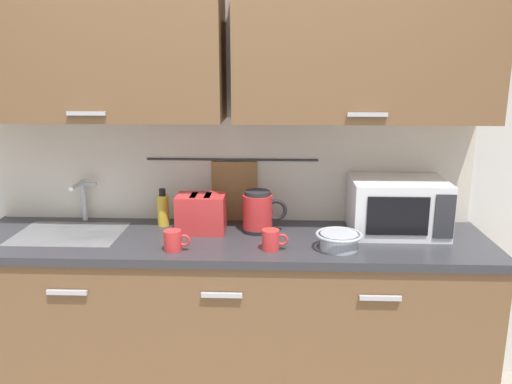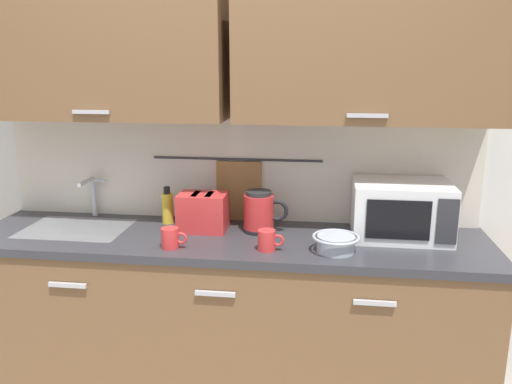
{
  "view_description": "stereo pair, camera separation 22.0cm",
  "coord_description": "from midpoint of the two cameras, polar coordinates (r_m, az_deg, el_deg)",
  "views": [
    {
      "loc": [
        0.24,
        -2.1,
        1.74
      ],
      "look_at": [
        0.14,
        0.33,
        1.12
      ],
      "focal_mm": 36.57,
      "sensor_mm": 36.0,
      "label": 1
    },
    {
      "loc": [
        0.45,
        -2.08,
        1.74
      ],
      "look_at": [
        0.14,
        0.33,
        1.12
      ],
      "focal_mm": 36.57,
      "sensor_mm": 36.0,
      "label": 2
    }
  ],
  "objects": [
    {
      "name": "toaster",
      "position": [
        2.62,
        -8.42,
        -2.35
      ],
      "size": [
        0.26,
        0.17,
        0.19
      ],
      "color": "red",
      "rests_on": "counter_unit"
    },
    {
      "name": "counter_unit",
      "position": [
        2.73,
        -5.56,
        -13.77
      ],
      "size": [
        2.53,
        0.64,
        0.9
      ],
      "color": "brown",
      "rests_on": "ground"
    },
    {
      "name": "microwave",
      "position": [
        2.64,
        12.92,
        -1.56
      ],
      "size": [
        0.46,
        0.35,
        0.27
      ],
      "color": "white",
      "rests_on": "counter_unit"
    },
    {
      "name": "mug_near_sink",
      "position": [
        2.4,
        -11.65,
        -5.27
      ],
      "size": [
        0.12,
        0.08,
        0.09
      ],
      "color": "red",
      "rests_on": "counter_unit"
    },
    {
      "name": "mug_by_kettle",
      "position": [
        2.36,
        -1.0,
        -5.3
      ],
      "size": [
        0.12,
        0.08,
        0.09
      ],
      "color": "red",
      "rests_on": "counter_unit"
    },
    {
      "name": "electric_kettle",
      "position": [
        2.6,
        -2.15,
        -2.21
      ],
      "size": [
        0.23,
        0.16,
        0.21
      ],
      "color": "black",
      "rests_on": "counter_unit"
    },
    {
      "name": "back_wall_assembly",
      "position": [
        2.65,
        -5.2,
        9.54
      ],
      "size": [
        3.7,
        0.41,
        2.5
      ],
      "color": "silver",
      "rests_on": "ground"
    },
    {
      "name": "mixing_bowl",
      "position": [
        2.38,
        6.45,
        -5.25
      ],
      "size": [
        0.21,
        0.21,
        0.08
      ],
      "color": "#A5ADB7",
      "rests_on": "counter_unit"
    },
    {
      "name": "sink_faucet",
      "position": [
        2.93,
        -20.53,
        -0.34
      ],
      "size": [
        0.09,
        0.17,
        0.22
      ],
      "color": "#B2B5BA",
      "rests_on": "counter_unit"
    },
    {
      "name": "dish_soap_bottle",
      "position": [
        2.76,
        -12.4,
        -1.9
      ],
      "size": [
        0.06,
        0.06,
        0.2
      ],
      "color": "yellow",
      "rests_on": "counter_unit"
    }
  ]
}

